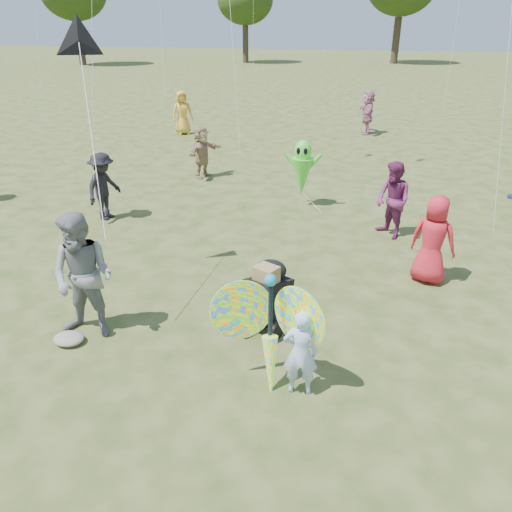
{
  "coord_description": "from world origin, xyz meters",
  "views": [
    {
      "loc": [
        1.52,
        -5.39,
        4.49
      ],
      "look_at": [
        -0.2,
        1.5,
        1.1
      ],
      "focal_mm": 35.0,
      "sensor_mm": 36.0,
      "label": 1
    }
  ],
  "objects_px": {
    "crowd_a": "(433,240)",
    "alien_kite": "(302,170)",
    "butterfly_kite": "(270,330)",
    "adult_man": "(83,277)",
    "crowd_j": "(368,112)",
    "crowd_e": "(393,200)",
    "crowd_g": "(182,113)",
    "jogging_stroller": "(267,291)",
    "crowd_b": "(104,186)",
    "child_girl": "(300,353)",
    "crowd_d": "(202,152)"
  },
  "relations": [
    {
      "from": "alien_kite",
      "to": "child_girl",
      "type": "bearing_deg",
      "value": -80.83
    },
    {
      "from": "jogging_stroller",
      "to": "alien_kite",
      "type": "xyz_separation_m",
      "value": [
        -0.4,
        5.75,
        0.36
      ]
    },
    {
      "from": "crowd_d",
      "to": "crowd_g",
      "type": "height_order",
      "value": "crowd_g"
    },
    {
      "from": "child_girl",
      "to": "butterfly_kite",
      "type": "relative_size",
      "value": 0.68
    },
    {
      "from": "jogging_stroller",
      "to": "alien_kite",
      "type": "height_order",
      "value": "alien_kite"
    },
    {
      "from": "crowd_a",
      "to": "crowd_g",
      "type": "bearing_deg",
      "value": -31.11
    },
    {
      "from": "adult_man",
      "to": "jogging_stroller",
      "type": "xyz_separation_m",
      "value": [
        2.62,
        0.92,
        -0.39
      ]
    },
    {
      "from": "crowd_d",
      "to": "jogging_stroller",
      "type": "relative_size",
      "value": 1.37
    },
    {
      "from": "crowd_g",
      "to": "crowd_a",
      "type": "bearing_deg",
      "value": -82.39
    },
    {
      "from": "crowd_a",
      "to": "jogging_stroller",
      "type": "xyz_separation_m",
      "value": [
        -2.6,
        -2.2,
        -0.22
      ]
    },
    {
      "from": "child_girl",
      "to": "crowd_j",
      "type": "xyz_separation_m",
      "value": [
        0.05,
        16.96,
        0.27
      ]
    },
    {
      "from": "adult_man",
      "to": "crowd_a",
      "type": "xyz_separation_m",
      "value": [
        5.22,
        3.12,
        -0.16
      ]
    },
    {
      "from": "crowd_d",
      "to": "crowd_e",
      "type": "height_order",
      "value": "crowd_e"
    },
    {
      "from": "child_girl",
      "to": "jogging_stroller",
      "type": "distance_m",
      "value": 1.66
    },
    {
      "from": "adult_man",
      "to": "crowd_e",
      "type": "relative_size",
      "value": 1.17
    },
    {
      "from": "child_girl",
      "to": "crowd_b",
      "type": "height_order",
      "value": "crowd_b"
    },
    {
      "from": "crowd_d",
      "to": "crowd_j",
      "type": "xyz_separation_m",
      "value": [
        4.62,
        7.85,
        0.11
      ]
    },
    {
      "from": "crowd_j",
      "to": "butterfly_kite",
      "type": "bearing_deg",
      "value": -10.41
    },
    {
      "from": "adult_man",
      "to": "jogging_stroller",
      "type": "relative_size",
      "value": 1.75
    },
    {
      "from": "child_girl",
      "to": "crowd_b",
      "type": "distance_m",
      "value": 7.66
    },
    {
      "from": "crowd_a",
      "to": "crowd_e",
      "type": "height_order",
      "value": "crowd_e"
    },
    {
      "from": "adult_man",
      "to": "butterfly_kite",
      "type": "height_order",
      "value": "adult_man"
    },
    {
      "from": "crowd_b",
      "to": "crowd_g",
      "type": "height_order",
      "value": "crowd_g"
    },
    {
      "from": "jogging_stroller",
      "to": "butterfly_kite",
      "type": "height_order",
      "value": "butterfly_kite"
    },
    {
      "from": "butterfly_kite",
      "to": "crowd_a",
      "type": "bearing_deg",
      "value": 57.77
    },
    {
      "from": "crowd_a",
      "to": "alien_kite",
      "type": "height_order",
      "value": "alien_kite"
    },
    {
      "from": "crowd_a",
      "to": "crowd_d",
      "type": "relative_size",
      "value": 1.07
    },
    {
      "from": "crowd_a",
      "to": "crowd_b",
      "type": "distance_m",
      "value": 7.65
    },
    {
      "from": "jogging_stroller",
      "to": "butterfly_kite",
      "type": "relative_size",
      "value": 0.63
    },
    {
      "from": "crowd_e",
      "to": "alien_kite",
      "type": "height_order",
      "value": "alien_kite"
    },
    {
      "from": "crowd_b",
      "to": "crowd_g",
      "type": "distance_m",
      "value": 10.02
    },
    {
      "from": "child_girl",
      "to": "jogging_stroller",
      "type": "bearing_deg",
      "value": -70.45
    },
    {
      "from": "crowd_a",
      "to": "crowd_j",
      "type": "bearing_deg",
      "value": -63.11
    },
    {
      "from": "child_girl",
      "to": "crowd_a",
      "type": "xyz_separation_m",
      "value": [
        1.83,
        3.67,
        0.21
      ]
    },
    {
      "from": "crowd_e",
      "to": "butterfly_kite",
      "type": "xyz_separation_m",
      "value": [
        -1.53,
        -5.59,
        -0.02
      ]
    },
    {
      "from": "adult_man",
      "to": "crowd_j",
      "type": "relative_size",
      "value": 1.12
    },
    {
      "from": "crowd_b",
      "to": "crowd_a",
      "type": "bearing_deg",
      "value": -91.28
    },
    {
      "from": "adult_man",
      "to": "crowd_g",
      "type": "distance_m",
      "value": 15.02
    },
    {
      "from": "crowd_g",
      "to": "crowd_j",
      "type": "distance_m",
      "value": 7.84
    },
    {
      "from": "child_girl",
      "to": "crowd_g",
      "type": "xyz_separation_m",
      "value": [
        -7.54,
        14.98,
        0.27
      ]
    },
    {
      "from": "crowd_a",
      "to": "crowd_e",
      "type": "bearing_deg",
      "value": -51.09
    },
    {
      "from": "crowd_b",
      "to": "butterfly_kite",
      "type": "bearing_deg",
      "value": -124.05
    },
    {
      "from": "butterfly_kite",
      "to": "crowd_g",
      "type": "bearing_deg",
      "value": 115.55
    },
    {
      "from": "crowd_d",
      "to": "child_girl",
      "type": "bearing_deg",
      "value": -133.74
    },
    {
      "from": "crowd_d",
      "to": "crowd_j",
      "type": "distance_m",
      "value": 9.11
    },
    {
      "from": "alien_kite",
      "to": "crowd_a",
      "type": "bearing_deg",
      "value": -49.81
    },
    {
      "from": "child_girl",
      "to": "crowd_e",
      "type": "relative_size",
      "value": 0.73
    },
    {
      "from": "crowd_e",
      "to": "alien_kite",
      "type": "relative_size",
      "value": 0.98
    },
    {
      "from": "adult_man",
      "to": "crowd_g",
      "type": "bearing_deg",
      "value": 105.84
    },
    {
      "from": "crowd_g",
      "to": "butterfly_kite",
      "type": "bearing_deg",
      "value": -96.47
    }
  ]
}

